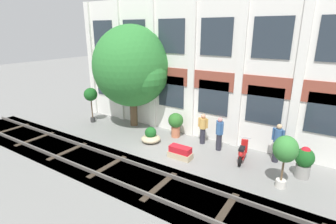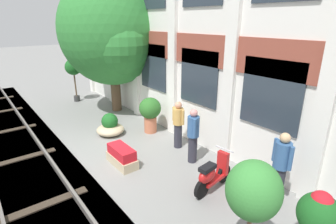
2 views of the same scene
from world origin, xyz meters
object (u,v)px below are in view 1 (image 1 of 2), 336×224
potted_plant_wide_bowl (151,136)px  potted_plant_square_trough (180,153)px  potted_plant_stone_basin (304,160)px  potted_plant_fluted_column (176,123)px  resident_near_plants (219,133)px  potted_plant_terracotta_small (91,96)px  resident_by_doorway (203,128)px  potted_plant_low_pan (285,151)px  resident_watching_tracks (277,142)px  scooter_near_curb (242,153)px  broadleaf_tree (132,68)px

potted_plant_wide_bowl → potted_plant_square_trough: bearing=-17.7°
potted_plant_stone_basin → potted_plant_wide_bowl: size_ratio=1.30×
potted_plant_fluted_column → resident_near_plants: 2.56m
potted_plant_terracotta_small → resident_by_doorway: bearing=6.5°
potted_plant_stone_basin → resident_near_plants: 3.70m
potted_plant_low_pan → potted_plant_wide_bowl: bearing=174.3°
resident_watching_tracks → resident_near_plants: resident_watching_tracks is taller
potted_plant_square_trough → scooter_near_curb: 2.67m
potted_plant_wide_bowl → scooter_near_curb: scooter_near_curb is taller
potted_plant_square_trough → potted_plant_low_pan: size_ratio=0.54×
potted_plant_fluted_column → resident_by_doorway: bearing=0.6°
potted_plant_stone_basin → potted_plant_wide_bowl: potted_plant_stone_basin is taller
potted_plant_stone_basin → scooter_near_curb: potted_plant_stone_basin is taller
potted_plant_fluted_column → potted_plant_terracotta_small: 5.65m
resident_watching_tracks → potted_plant_low_pan: bearing=31.7°
potted_plant_square_trough → potted_plant_terracotta_small: 7.21m
potted_plant_fluted_column → potted_plant_square_trough: bearing=-53.8°
potted_plant_low_pan → resident_near_plants: bearing=151.7°
potted_plant_square_trough → broadleaf_tree: bearing=154.3°
broadleaf_tree → potted_plant_fluted_column: broadleaf_tree is taller
potted_plant_low_pan → resident_near_plants: size_ratio=1.22×
potted_plant_low_pan → potted_plant_terracotta_small: potted_plant_terracotta_small is taller
potted_plant_low_pan → scooter_near_curb: size_ratio=1.45×
resident_by_doorway → resident_watching_tracks: size_ratio=0.90×
potted_plant_wide_bowl → resident_by_doorway: 2.66m
potted_plant_low_pan → potted_plant_square_trough: bearing=-179.4°
potted_plant_square_trough → scooter_near_curb: size_ratio=0.79×
potted_plant_square_trough → resident_watching_tracks: resident_watching_tracks is taller
potted_plant_square_trough → resident_watching_tracks: (3.62, 1.96, 0.67)m
potted_plant_wide_bowl → resident_near_plants: 3.45m
broadleaf_tree → potted_plant_square_trough: size_ratio=5.33×
broadleaf_tree → potted_plant_wide_bowl: size_ratio=5.89×
potted_plant_wide_bowl → resident_watching_tracks: size_ratio=0.57×
potted_plant_stone_basin → scooter_near_curb: bearing=-178.3°
broadleaf_tree → potted_plant_stone_basin: size_ratio=4.51×
resident_by_doorway → potted_plant_wide_bowl: bearing=-61.4°
scooter_near_curb → resident_near_plants: 1.50m
scooter_near_curb → resident_watching_tracks: bearing=-62.8°
potted_plant_terracotta_small → resident_near_plants: (8.08, 0.54, -0.79)m
potted_plant_terracotta_small → potted_plant_low_pan: bearing=-5.8°
potted_plant_stone_basin → potted_plant_fluted_column: bearing=173.0°
potted_plant_fluted_column → resident_by_doorway: 1.57m
potted_plant_low_pan → resident_watching_tracks: bearing=107.0°
resident_watching_tracks → potted_plant_stone_basin: bearing=71.1°
potted_plant_square_trough → resident_by_doorway: bearing=86.4°
potted_plant_wide_bowl → potted_plant_terracotta_small: 5.05m
potted_plant_terracotta_small → resident_watching_tracks: (10.59, 0.78, -0.74)m
resident_by_doorway → resident_watching_tracks: (3.49, -0.02, 0.10)m
potted_plant_square_trough → resident_by_doorway: (0.13, 1.98, 0.56)m
potted_plant_wide_bowl → scooter_near_curb: (4.55, 0.45, 0.13)m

